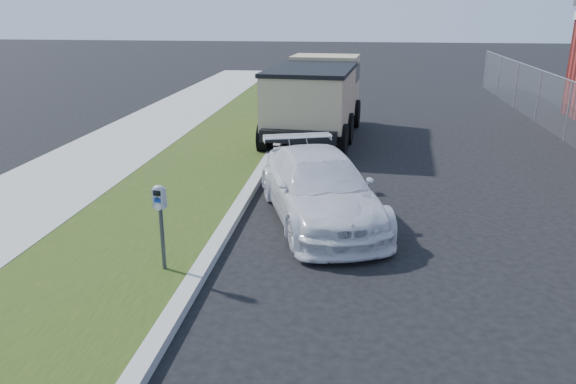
# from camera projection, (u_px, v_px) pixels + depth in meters

# --- Properties ---
(ground) EXTENTS (120.00, 120.00, 0.00)m
(ground) POSITION_uv_depth(u_px,v_px,m) (372.00, 279.00, 8.46)
(ground) COLOR black
(ground) RESTS_ON ground
(streetside) EXTENTS (6.12, 50.00, 0.15)m
(streetside) POSITION_uv_depth(u_px,v_px,m) (83.00, 213.00, 10.98)
(streetside) COLOR #97978F
(streetside) RESTS_ON ground
(parking_meter) EXTENTS (0.20, 0.15, 1.33)m
(parking_meter) POSITION_uv_depth(u_px,v_px,m) (160.00, 209.00, 8.21)
(parking_meter) COLOR #3F4247
(parking_meter) RESTS_ON ground
(white_wagon) EXTENTS (3.08, 4.74, 1.28)m
(white_wagon) POSITION_uv_depth(u_px,v_px,m) (320.00, 187.00, 10.70)
(white_wagon) COLOR white
(white_wagon) RESTS_ON ground
(dump_truck) EXTENTS (2.81, 6.18, 2.36)m
(dump_truck) POSITION_uv_depth(u_px,v_px,m) (317.00, 94.00, 17.33)
(dump_truck) COLOR black
(dump_truck) RESTS_ON ground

